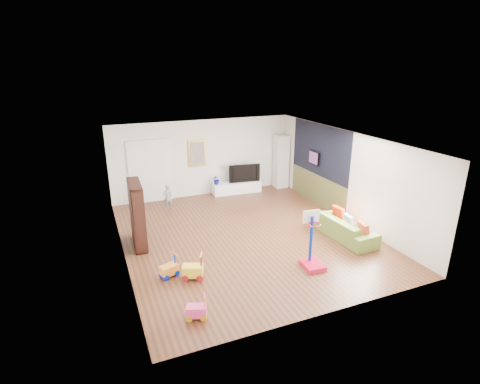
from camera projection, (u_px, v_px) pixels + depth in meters
name	position (u px, v px, depth m)	size (l,w,h in m)	color
floor	(245.00, 235.00, 10.43)	(6.50, 7.50, 0.00)	brown
ceiling	(246.00, 140.00, 9.55)	(6.50, 7.50, 0.00)	white
wall_back	(204.00, 158.00, 13.26)	(6.50, 0.00, 2.70)	silver
wall_front	(329.00, 252.00, 6.72)	(6.50, 0.00, 2.70)	white
wall_left	(119.00, 207.00, 8.81)	(0.00, 7.50, 2.70)	silver
wall_right	(345.00, 176.00, 11.17)	(0.00, 7.50, 2.70)	white
navy_accent	(320.00, 150.00, 12.22)	(0.01, 3.20, 1.70)	black
olive_wainscot	(317.00, 189.00, 12.66)	(0.01, 3.20, 1.00)	brown
doorway	(151.00, 172.00, 12.63)	(1.45, 0.06, 2.10)	white
painting_back	(197.00, 153.00, 13.07)	(0.62, 0.06, 0.92)	gold
artwork_right	(314.00, 158.00, 12.47)	(0.04, 0.56, 0.46)	#7F3F8C
media_console	(237.00, 187.00, 13.76)	(1.79, 0.45, 0.42)	white
tall_cabinet	(281.00, 161.00, 14.19)	(0.47, 0.47, 2.01)	silver
bookshelf	(137.00, 215.00, 9.62)	(0.31, 1.17, 1.71)	#321710
sofa	(344.00, 228.00, 10.22)	(1.95, 0.76, 0.57)	olive
basketball_hoop	(314.00, 241.00, 8.59)	(0.47, 0.57, 1.37)	red
ride_on_yellow	(193.00, 266.00, 8.25)	(0.45, 0.28, 0.60)	yellow
ride_on_orange	(169.00, 266.00, 8.35)	(0.39, 0.24, 0.52)	orange
ride_on_pink	(196.00, 307.00, 6.98)	(0.38, 0.23, 0.50)	#FF4090
child	(168.00, 197.00, 12.16)	(0.30, 0.20, 0.83)	gray
tv	(244.00, 172.00, 13.68)	(1.15, 0.15, 0.66)	black
vase_plant	(217.00, 179.00, 13.39)	(0.32, 0.28, 0.36)	navy
pillow_left	(364.00, 230.00, 9.72)	(0.10, 0.39, 0.39)	#B03D1F
pillow_center	(349.00, 221.00, 10.25)	(0.09, 0.36, 0.36)	white
pillow_right	(339.00, 213.00, 10.75)	(0.11, 0.42, 0.42)	red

